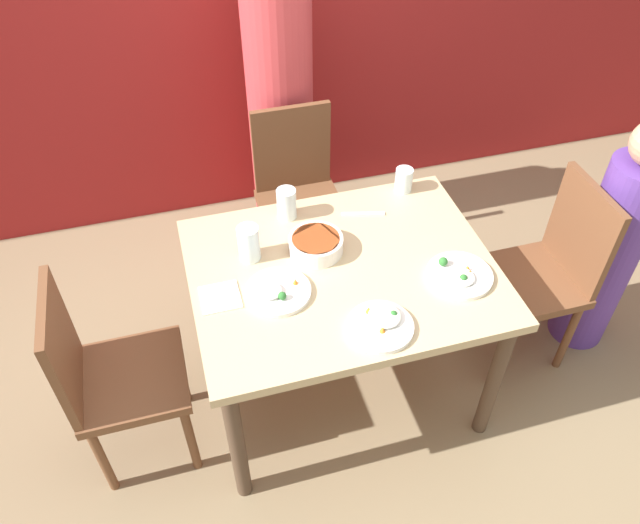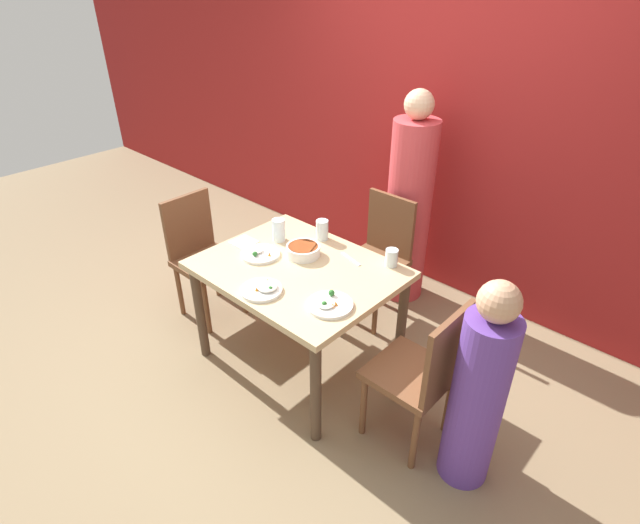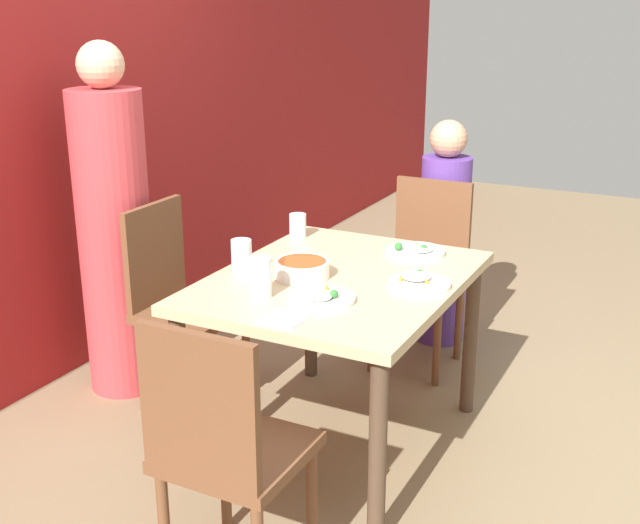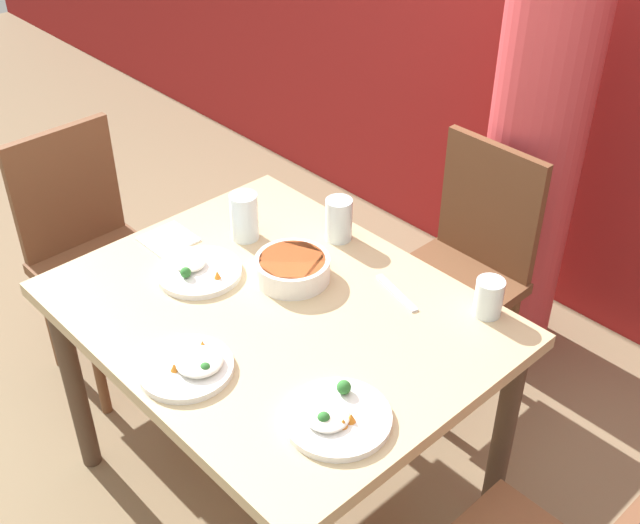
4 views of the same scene
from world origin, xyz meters
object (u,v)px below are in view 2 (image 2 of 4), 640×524
bowl_curry (303,250)px  plate_rice_adult (263,289)px  person_child (478,394)px  chair_child_spot (422,372)px  person_adult (409,209)px  glass_water_tall (392,258)px  chair_adult_spot (379,254)px

bowl_curry → plate_rice_adult: size_ratio=0.91×
person_child → chair_child_spot: bearing=180.0°
person_adult → glass_water_tall: 0.82m
person_child → glass_water_tall: (-0.81, 0.41, 0.23)m
chair_child_spot → bowl_curry: 1.03m
person_adult → glass_water_tall: bearing=-63.3°
chair_child_spot → person_adult: bearing=-142.3°
person_adult → plate_rice_adult: (0.02, -1.43, 0.01)m
chair_child_spot → plate_rice_adult: chair_child_spot is taller
chair_adult_spot → glass_water_tall: size_ratio=8.57×
glass_water_tall → person_child: bearing=-26.9°
person_adult → bowl_curry: person_adult is taller
chair_adult_spot → bowl_curry: (-0.10, -0.67, 0.27)m
chair_adult_spot → person_adult: size_ratio=0.57×
bowl_curry → glass_water_tall: bearing=30.2°
chair_child_spot → bowl_curry: chair_child_spot is taller
chair_child_spot → glass_water_tall: size_ratio=8.57×
chair_adult_spot → chair_child_spot: size_ratio=1.00×
chair_child_spot → bowl_curry: (-0.98, 0.14, 0.27)m
glass_water_tall → chair_adult_spot: bearing=132.9°
chair_child_spot → bowl_curry: bearing=-98.3°
chair_child_spot → glass_water_tall: bearing=-128.7°
chair_adult_spot → plate_rice_adult: bearing=-89.2°
bowl_curry → glass_water_tall: glass_water_tall is taller
bowl_curry → chair_child_spot: bearing=-8.3°
chair_adult_spot → chair_child_spot: bearing=-42.5°
person_adult → person_child: size_ratio=1.35×
chair_adult_spot → person_child: size_ratio=0.77×
person_child → bowl_curry: (-1.28, 0.14, 0.22)m
person_adult → bowl_curry: size_ratio=7.52×
plate_rice_adult → person_adult: bearing=90.6°
person_child → bowl_curry: person_child is taller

